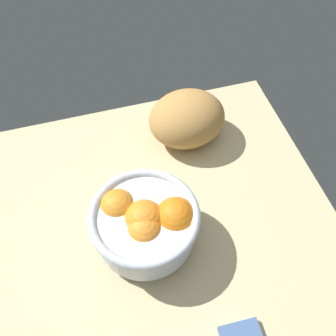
% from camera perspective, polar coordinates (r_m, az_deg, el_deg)
% --- Properties ---
extents(ground_plane, '(0.71, 0.67, 0.03)m').
position_cam_1_polar(ground_plane, '(0.76, -0.11, -10.66)').
color(ground_plane, '#CCBB8D').
extents(fruit_bowl, '(0.19, 0.19, 0.11)m').
position_cam_1_polar(fruit_bowl, '(0.70, -3.25, -7.85)').
color(fruit_bowl, silver).
rests_on(fruit_bowl, ground).
extents(bread_loaf, '(0.16, 0.18, 0.11)m').
position_cam_1_polar(bread_loaf, '(0.85, 2.77, 7.17)').
color(bread_loaf, '#B98647').
rests_on(bread_loaf, ground).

